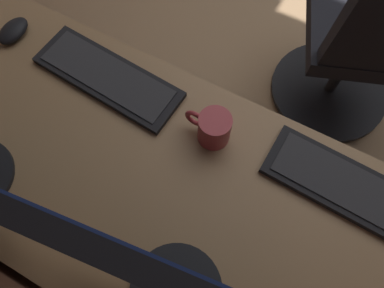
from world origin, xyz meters
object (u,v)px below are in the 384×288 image
keyboard_main (108,77)px  coffee_mug (213,128)px  keyboard_spare (351,189)px  mouse_spare (13,31)px  office_chair (366,48)px  monitor_secondary (170,284)px  drawer_pedestal (94,187)px

keyboard_main → coffee_mug: bearing=177.1°
keyboard_spare → mouse_spare: mouse_spare is taller
mouse_spare → coffee_mug: bearing=178.8°
keyboard_main → keyboard_spare: 0.69m
coffee_mug → office_chair: bearing=-112.5°
mouse_spare → coffee_mug: (-0.65, 0.01, 0.03)m
mouse_spare → office_chair: (-0.95, -0.71, -0.29)m
monitor_secondary → mouse_spare: size_ratio=4.46×
coffee_mug → monitor_secondary: bearing=105.6°
mouse_spare → keyboard_main: bearing=-179.6°
keyboard_spare → office_chair: (0.06, -0.70, -0.28)m
monitor_secondary → keyboard_main: (0.43, -0.38, -0.25)m
mouse_spare → coffee_mug: size_ratio=0.85×
keyboard_main → keyboard_spare: size_ratio=1.01×
keyboard_spare → office_chair: 0.75m
keyboard_spare → coffee_mug: coffee_mug is taller
keyboard_spare → mouse_spare: bearing=0.8°
monitor_secondary → mouse_spare: 0.88m
drawer_pedestal → keyboard_spare: 0.83m
monitor_secondary → keyboard_spare: bearing=-123.1°
keyboard_spare → mouse_spare: (1.01, 0.01, 0.01)m
drawer_pedestal → monitor_secondary: size_ratio=1.50×
coffee_mug → office_chair: 0.85m
drawer_pedestal → keyboard_main: bearing=-92.0°
monitor_secondary → keyboard_spare: 0.53m
drawer_pedestal → mouse_spare: mouse_spare is taller
keyboard_main → office_chair: office_chair is taller
keyboard_main → mouse_spare: (0.32, 0.00, 0.01)m
drawer_pedestal → keyboard_main: 0.45m
office_chair → keyboard_spare: bearing=94.6°
drawer_pedestal → keyboard_spare: (-0.69, -0.23, 0.39)m
drawer_pedestal → keyboard_spare: size_ratio=1.63×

